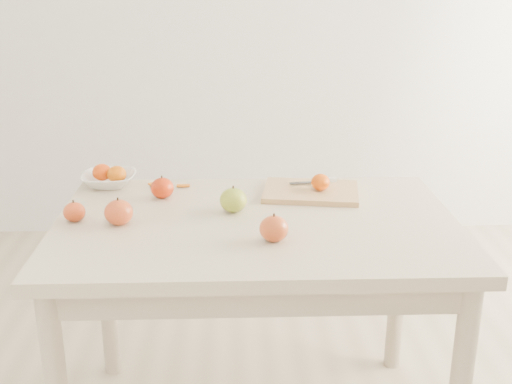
{
  "coord_description": "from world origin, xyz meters",
  "views": [
    {
      "loc": [
        -0.06,
        -1.78,
        1.46
      ],
      "look_at": [
        0.0,
        0.05,
        0.82
      ],
      "focal_mm": 45.0,
      "sensor_mm": 36.0,
      "label": 1
    }
  ],
  "objects": [
    {
      "name": "apple_red_d",
      "position": [
        -0.54,
        0.0,
        0.78
      ],
      "size": [
        0.07,
        0.07,
        0.06
      ],
      "primitive_type": "ellipsoid",
      "color": "#8A0207",
      "rests_on": "table"
    },
    {
      "name": "board_tangerine",
      "position": [
        0.22,
        0.21,
        0.8
      ],
      "size": [
        0.06,
        0.06,
        0.05
      ],
      "primitive_type": "ellipsoid",
      "color": "#CC4B07",
      "rests_on": "cutting_board"
    },
    {
      "name": "table",
      "position": [
        0.0,
        0.0,
        0.65
      ],
      "size": [
        1.2,
        0.8,
        0.75
      ],
      "color": "beige",
      "rests_on": "ground"
    },
    {
      "name": "apple_red_b",
      "position": [
        -0.4,
        -0.02,
        0.79
      ],
      "size": [
        0.08,
        0.08,
        0.08
      ],
      "primitive_type": "ellipsoid",
      "color": "#991708",
      "rests_on": "table"
    },
    {
      "name": "paring_knife",
      "position": [
        0.24,
        0.29,
        0.78
      ],
      "size": [
        0.17,
        0.06,
        0.01
      ],
      "color": "white",
      "rests_on": "cutting_board"
    },
    {
      "name": "apple_red_a",
      "position": [
        -0.3,
        0.2,
        0.78
      ],
      "size": [
        0.08,
        0.08,
        0.07
      ],
      "primitive_type": "ellipsoid",
      "color": "#A70604",
      "rests_on": "table"
    },
    {
      "name": "apple_red_e",
      "position": [
        0.04,
        -0.16,
        0.79
      ],
      "size": [
        0.08,
        0.08,
        0.07
      ],
      "primitive_type": "ellipsoid",
      "color": "maroon",
      "rests_on": "table"
    },
    {
      "name": "orange_peel_b",
      "position": [
        -0.24,
        0.32,
        0.75
      ],
      "size": [
        0.05,
        0.04,
        0.01
      ],
      "primitive_type": "cube",
      "rotation": [
        -0.14,
        0.0,
        0.05
      ],
      "color": "orange",
      "rests_on": "table"
    },
    {
      "name": "apple_green",
      "position": [
        -0.07,
        0.07,
        0.79
      ],
      "size": [
        0.08,
        0.08,
        0.08
      ],
      "primitive_type": "ellipsoid",
      "color": "olive",
      "rests_on": "table"
    },
    {
      "name": "bowl_tangerine_far",
      "position": [
        -0.47,
        0.32,
        0.8
      ],
      "size": [
        0.07,
        0.07,
        0.06
      ],
      "primitive_type": "ellipsoid",
      "color": "#D35B07",
      "rests_on": "fruit_bowl"
    },
    {
      "name": "orange_peel_a",
      "position": [
        -0.33,
        0.32,
        0.75
      ],
      "size": [
        0.07,
        0.07,
        0.01
      ],
      "primitive_type": "cube",
      "rotation": [
        0.21,
        0.0,
        0.7
      ],
      "color": "orange",
      "rests_on": "table"
    },
    {
      "name": "fruit_bowl",
      "position": [
        -0.5,
        0.34,
        0.77
      ],
      "size": [
        0.18,
        0.18,
        0.05
      ],
      "primitive_type": "imported",
      "color": "white",
      "rests_on": "table"
    },
    {
      "name": "cutting_board",
      "position": [
        0.19,
        0.22,
        0.76
      ],
      "size": [
        0.34,
        0.27,
        0.02
      ],
      "primitive_type": "cube",
      "rotation": [
        0.0,
        0.0,
        -0.15
      ],
      "color": "tan",
      "rests_on": "table"
    },
    {
      "name": "bowl_tangerine_near",
      "position": [
        -0.52,
        0.35,
        0.8
      ],
      "size": [
        0.07,
        0.07,
        0.06
      ],
      "primitive_type": "ellipsoid",
      "color": "#D74907",
      "rests_on": "fruit_bowl"
    }
  ]
}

